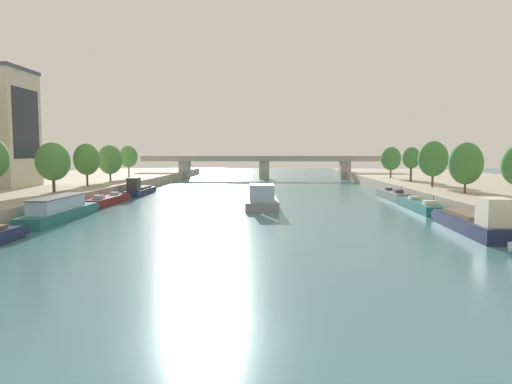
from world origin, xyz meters
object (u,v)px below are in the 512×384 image
object	(u,v)px
tree_left_third	(110,160)
tree_right_midway	(411,158)
tree_right_second	(433,159)
tree_right_by_lamp	(391,159)
moored_boat_left_upstream	(60,210)
tree_left_far	(53,162)
moored_boat_left_far	(140,190)
moored_boat_right_near	(392,195)
tree_left_distant	(87,159)
tree_right_nearest	(466,163)
moored_boat_left_lone	(109,200)
tree_left_second	(129,157)
moored_boat_right_second	(474,222)
bridge_far	(264,164)
barge_midriver	(261,197)
moored_boat_right_downstream	(420,205)

from	to	relation	value
tree_left_third	tree_right_midway	world-z (taller)	tree_left_third
tree_right_second	tree_right_by_lamp	world-z (taller)	tree_right_second
moored_boat_left_upstream	tree_left_far	size ratio (longest dim) A/B	2.38
moored_boat_left_far	tree_left_third	world-z (taller)	tree_left_third
moored_boat_right_near	tree_left_distant	distance (m)	48.49
tree_right_midway	tree_right_nearest	bearing A→B (deg)	-90.50
moored_boat_left_upstream	moored_boat_left_lone	bearing A→B (deg)	91.39
tree_left_second	tree_right_nearest	world-z (taller)	tree_left_second
moored_boat_right_second	tree_right_midway	xyz separation A→B (m)	(7.14, 43.56, 5.26)
tree_left_distant	bridge_far	world-z (taller)	tree_left_distant
moored_boat_right_near	tree_right_nearest	xyz separation A→B (m)	(6.52, -11.02, 5.19)
moored_boat_left_upstream	tree_left_second	world-z (taller)	tree_left_second
moored_boat_left_upstream	tree_right_second	bearing A→B (deg)	26.87
moored_boat_right_near	moored_boat_left_upstream	bearing A→B (deg)	-150.25
barge_midriver	moored_boat_left_lone	world-z (taller)	barge_midriver
barge_midriver	tree_right_nearest	bearing A→B (deg)	-9.06
tree_left_far	tree_right_by_lamp	world-z (taller)	tree_left_far
tree_right_by_lamp	moored_boat_left_far	bearing A→B (deg)	-157.27
moored_boat_left_upstream	tree_left_second	bearing A→B (deg)	99.01
moored_boat_left_lone	barge_midriver	bearing A→B (deg)	3.29
tree_right_midway	moored_boat_right_near	bearing A→B (deg)	-116.61
tree_left_distant	moored_boat_left_lone	bearing A→B (deg)	-52.30
moored_boat_right_downstream	tree_right_nearest	bearing A→B (deg)	19.49
tree_left_third	tree_right_midway	bearing A→B (deg)	1.92
barge_midriver	tree_right_nearest	xyz separation A→B (m)	(26.84, -4.28, 4.91)
tree_right_nearest	tree_right_second	size ratio (longest dim) A/B	0.93
moored_boat_right_near	tree_left_distant	xyz separation A→B (m)	(-48.17, 0.26, 5.54)
tree_right_nearest	tree_right_by_lamp	size ratio (longest dim) A/B	1.02
bridge_far	tree_left_far	bearing A→B (deg)	-111.40
moored_boat_left_upstream	tree_left_second	distance (m)	48.88
moored_boat_left_far	tree_left_distant	size ratio (longest dim) A/B	1.97
bridge_far	moored_boat_left_upstream	bearing A→B (deg)	-104.08
moored_boat_right_near	tree_right_by_lamp	xyz separation A→B (m)	(6.23, 25.90, 5.33)
moored_boat_right_near	tree_right_by_lamp	distance (m)	27.17
moored_boat_right_downstream	barge_midriver	bearing A→B (deg)	162.03
tree_left_second	tree_right_midway	distance (m)	56.82
tree_right_midway	bridge_far	xyz separation A→B (m)	(-27.71, 44.40, -2.16)
tree_right_nearest	tree_right_midway	size ratio (longest dim) A/B	1.05
tree_left_far	tree_right_second	xyz separation A→B (m)	(54.29, 11.73, 0.24)
moored_boat_right_near	bridge_far	world-z (taller)	bridge_far
moored_boat_left_far	moored_boat_right_downstream	world-z (taller)	moored_boat_left_far
tree_right_second	bridge_far	bearing A→B (deg)	115.39
barge_midriver	tree_right_midway	size ratio (longest dim) A/B	3.66
moored_boat_left_far	tree_left_second	distance (m)	20.64
tree_left_far	tree_right_by_lamp	bearing A→B (deg)	34.39
tree_right_second	bridge_far	world-z (taller)	tree_right_second
tree_right_by_lamp	moored_boat_right_second	bearing A→B (deg)	-96.75
tree_right_midway	bridge_far	world-z (taller)	tree_right_midway
moored_boat_right_near	bridge_far	bearing A→B (deg)	109.94
tree_left_far	barge_midriver	bearing A→B (deg)	9.23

